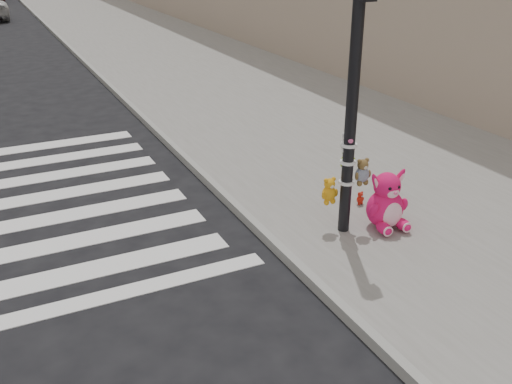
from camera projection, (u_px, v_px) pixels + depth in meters
ground at (228, 368)px, 5.82m from camera, size 120.00×120.00×0.00m
sidewalk_near at (251, 91)px, 15.99m from camera, size 7.00×80.00×0.14m
curb_edge at (129, 105)px, 14.62m from camera, size 0.12×80.00×0.15m
signal_pole at (351, 120)px, 7.62m from camera, size 0.69×0.49×4.00m
pink_bunny at (386, 204)px, 8.21m from camera, size 0.63×0.68×0.89m
red_teddy at (360, 198)px, 9.00m from camera, size 0.17×0.13×0.22m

